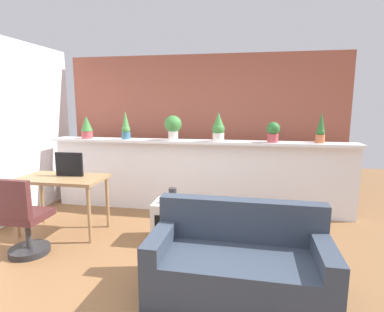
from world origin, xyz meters
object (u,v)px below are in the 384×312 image
object	(u,v)px
potted_plant_3	(218,128)
potted_plant_5	(321,130)
potted_plant_1	(126,127)
potted_plant_4	(273,131)
potted_plant_2	(173,126)
desk	(62,183)
couch	(239,264)
office_chair	(23,223)
vase_on_shelf	(173,195)
tv_monitor	(69,164)
potted_plant_0	(87,127)
side_cube_shelf	(170,221)

from	to	relation	value
potted_plant_3	potted_plant_5	distance (m)	1.45
potted_plant_1	potted_plant_4	distance (m)	2.26
potted_plant_2	desk	distance (m)	1.77
potted_plant_1	couch	world-z (taller)	potted_plant_1
potted_plant_1	potted_plant_3	xyz separation A→B (m)	(1.47, -0.01, 0.01)
office_chair	desk	bearing A→B (deg)	85.44
potted_plant_2	potted_plant_5	xyz separation A→B (m)	(2.15, 0.03, -0.03)
potted_plant_4	office_chair	size ratio (longest dim) A/B	0.33
vase_on_shelf	office_chair	bearing A→B (deg)	-156.90
potted_plant_2	tv_monitor	distance (m)	1.59
potted_plant_4	couch	world-z (taller)	potted_plant_4
potted_plant_1	potted_plant_5	size ratio (longest dim) A/B	1.01
desk	vase_on_shelf	distance (m)	1.49
potted_plant_1	potted_plant_3	world-z (taller)	potted_plant_1
potted_plant_0	couch	xyz separation A→B (m)	(2.51, -2.00, -1.04)
potted_plant_3	office_chair	bearing A→B (deg)	-138.90
potted_plant_3	potted_plant_1	bearing A→B (deg)	179.49
potted_plant_1	potted_plant_2	xyz separation A→B (m)	(0.77, -0.00, 0.02)
desk	potted_plant_1	bearing A→B (deg)	66.27
potted_plant_3	side_cube_shelf	xyz separation A→B (m)	(-0.49, -1.05, -1.09)
vase_on_shelf	potted_plant_0	bearing A→B (deg)	147.50
office_chair	couch	world-z (taller)	office_chair
side_cube_shelf	couch	xyz separation A→B (m)	(0.87, -0.96, 0.03)
potted_plant_4	potted_plant_2	bearing A→B (deg)	179.42
potted_plant_2	potted_plant_5	bearing A→B (deg)	0.89
potted_plant_0	potted_plant_1	world-z (taller)	potted_plant_1
potted_plant_5	tv_monitor	size ratio (longest dim) A/B	1.17
potted_plant_4	side_cube_shelf	size ratio (longest dim) A/B	0.59
tv_monitor	desk	bearing A→B (deg)	-131.21
potted_plant_5	side_cube_shelf	xyz separation A→B (m)	(-1.94, -1.10, -1.07)
potted_plant_0	potted_plant_1	size ratio (longest dim) A/B	0.82
potted_plant_0	side_cube_shelf	distance (m)	2.22
tv_monitor	potted_plant_1	bearing A→B (deg)	67.99
potted_plant_4	potted_plant_5	xyz separation A→B (m)	(0.66, 0.05, 0.03)
potted_plant_0	desk	xyz separation A→B (m)	(0.19, -1.04, -0.66)
potted_plant_2	side_cube_shelf	xyz separation A→B (m)	(0.21, -1.07, -1.11)
office_chair	potted_plant_0	bearing A→B (deg)	94.44
potted_plant_0	side_cube_shelf	world-z (taller)	potted_plant_0
potted_plant_1	potted_plant_4	size ratio (longest dim) A/B	1.49
potted_plant_0	couch	bearing A→B (deg)	-38.64
tv_monitor	side_cube_shelf	size ratio (longest dim) A/B	0.75
desk	couch	xyz separation A→B (m)	(2.32, -0.96, -0.38)
potted_plant_4	vase_on_shelf	distance (m)	1.79
potted_plant_1	office_chair	size ratio (longest dim) A/B	0.49
potted_plant_3	potted_plant_4	xyz separation A→B (m)	(0.79, -0.00, -0.04)
potted_plant_5	tv_monitor	xyz separation A→B (m)	(-3.32, -1.02, -0.42)
potted_plant_3	desk	bearing A→B (deg)	-151.45
desk	office_chair	world-z (taller)	office_chair
potted_plant_2	office_chair	distance (m)	2.38
potted_plant_1	potted_plant_2	bearing A→B (deg)	-0.07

